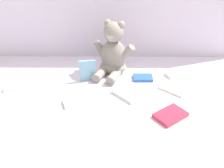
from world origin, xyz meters
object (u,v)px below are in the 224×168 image
(book_case_2, at_px, (171,115))
(book_case_3, at_px, (77,102))
(book_case_0, at_px, (173,89))
(book_case_7, at_px, (143,78))
(book_case_5, at_px, (88,71))
(book_case_1, at_px, (178,74))
(teddy_bear, at_px, (113,54))
(book_case_4, at_px, (126,94))
(book_case_6, at_px, (12,85))

(book_case_2, height_order, book_case_3, book_case_2)
(book_case_0, distance_m, book_case_7, 0.18)
(book_case_2, xyz_separation_m, book_case_5, (-0.38, 0.30, 0.05))
(book_case_1, relative_size, book_case_3, 1.11)
(book_case_2, bearing_deg, teddy_bear, -4.41)
(book_case_0, xyz_separation_m, book_case_4, (-0.24, -0.06, 0.00))
(book_case_4, bearing_deg, book_case_0, 150.11)
(book_case_3, bearing_deg, book_case_6, 48.29)
(book_case_0, height_order, book_case_3, book_case_3)
(book_case_0, relative_size, book_case_6, 1.41)
(book_case_5, xyz_separation_m, book_case_6, (-0.38, -0.06, -0.05))
(book_case_5, bearing_deg, book_case_1, -2.54)
(book_case_7, bearing_deg, teddy_bear, 63.92)
(book_case_1, xyz_separation_m, book_case_4, (-0.30, -0.20, -0.00))
(teddy_bear, distance_m, book_case_3, 0.36)
(book_case_0, distance_m, book_case_2, 0.22)
(book_case_2, bearing_deg, book_case_4, 13.19)
(book_case_0, relative_size, book_case_3, 1.15)
(book_case_4, bearing_deg, book_case_7, -164.07)
(teddy_bear, relative_size, book_case_5, 2.44)
(book_case_4, height_order, book_case_7, book_case_4)
(book_case_5, bearing_deg, book_case_7, -5.86)
(book_case_2, distance_m, book_case_4, 0.24)
(teddy_bear, distance_m, book_case_0, 0.37)
(book_case_4, distance_m, book_case_5, 0.25)
(book_case_4, distance_m, book_case_6, 0.58)
(teddy_bear, distance_m, book_case_2, 0.48)
(book_case_2, distance_m, book_case_3, 0.42)
(book_case_3, bearing_deg, book_case_7, -75.77)
(book_case_3, height_order, book_case_5, book_case_5)
(book_case_1, xyz_separation_m, book_case_2, (-0.11, -0.36, 0.00))
(book_case_3, height_order, book_case_4, same)
(book_case_5, bearing_deg, book_case_6, -179.84)
(book_case_2, relative_size, book_case_5, 1.12)
(book_case_4, bearing_deg, book_case_3, -28.09)
(teddy_bear, bearing_deg, book_case_2, -37.21)
(book_case_2, bearing_deg, book_case_3, 40.63)
(teddy_bear, height_order, book_case_6, teddy_bear)
(book_case_3, distance_m, book_case_5, 0.21)
(book_case_0, relative_size, book_case_7, 1.34)
(teddy_bear, xyz_separation_m, book_case_6, (-0.52, -0.16, -0.10))
(book_case_4, xyz_separation_m, book_case_5, (-0.20, 0.14, 0.05))
(book_case_1, distance_m, book_case_3, 0.59)
(book_case_3, distance_m, book_case_4, 0.24)
(book_case_0, relative_size, book_case_4, 1.01)
(book_case_7, bearing_deg, book_case_6, 96.79)
(book_case_0, xyz_separation_m, book_case_1, (0.06, 0.15, 0.00))
(book_case_6, height_order, book_case_7, book_case_6)
(book_case_2, bearing_deg, book_case_0, -51.18)
(teddy_bear, distance_m, book_case_4, 0.27)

